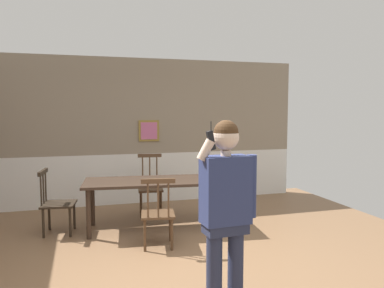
{
  "coord_description": "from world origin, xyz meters",
  "views": [
    {
      "loc": [
        -1.02,
        -3.93,
        1.81
      ],
      "look_at": [
        0.1,
        -0.12,
        1.46
      ],
      "focal_mm": 35.6,
      "sensor_mm": 36.0,
      "label": 1
    }
  ],
  "objects_px": {
    "dining_table": "(154,185)",
    "chair_by_doorway": "(158,213)",
    "chair_near_window": "(150,187)",
    "person_figure": "(226,204)",
    "chair_at_table_head": "(56,203)"
  },
  "relations": [
    {
      "from": "dining_table",
      "to": "chair_near_window",
      "type": "relative_size",
      "value": 2.07
    },
    {
      "from": "dining_table",
      "to": "chair_by_doorway",
      "type": "xyz_separation_m",
      "value": [
        -0.09,
        -0.81,
        -0.21
      ]
    },
    {
      "from": "chair_near_window",
      "to": "person_figure",
      "type": "relative_size",
      "value": 0.6
    },
    {
      "from": "chair_near_window",
      "to": "chair_by_doorway",
      "type": "xyz_separation_m",
      "value": [
        -0.19,
        -1.62,
        -0.03
      ]
    },
    {
      "from": "dining_table",
      "to": "chair_near_window",
      "type": "xyz_separation_m",
      "value": [
        0.09,
        0.81,
        -0.19
      ]
    },
    {
      "from": "dining_table",
      "to": "chair_by_doorway",
      "type": "distance_m",
      "value": 0.84
    },
    {
      "from": "dining_table",
      "to": "person_figure",
      "type": "xyz_separation_m",
      "value": [
        0.15,
        -2.62,
        0.33
      ]
    },
    {
      "from": "chair_at_table_head",
      "to": "dining_table",
      "type": "bearing_deg",
      "value": 91.67
    },
    {
      "from": "chair_near_window",
      "to": "chair_by_doorway",
      "type": "bearing_deg",
      "value": 90.44
    },
    {
      "from": "chair_by_doorway",
      "to": "dining_table",
      "type": "bearing_deg",
      "value": 92.68
    },
    {
      "from": "person_figure",
      "to": "chair_at_table_head",
      "type": "bearing_deg",
      "value": -64.46
    },
    {
      "from": "person_figure",
      "to": "dining_table",
      "type": "bearing_deg",
      "value": -90.58
    },
    {
      "from": "chair_near_window",
      "to": "person_figure",
      "type": "xyz_separation_m",
      "value": [
        0.06,
        -3.43,
        0.52
      ]
    },
    {
      "from": "chair_at_table_head",
      "to": "person_figure",
      "type": "distance_m",
      "value": 3.24
    },
    {
      "from": "dining_table",
      "to": "chair_at_table_head",
      "type": "xyz_separation_m",
      "value": [
        -1.42,
        0.16,
        -0.21
      ]
    }
  ]
}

